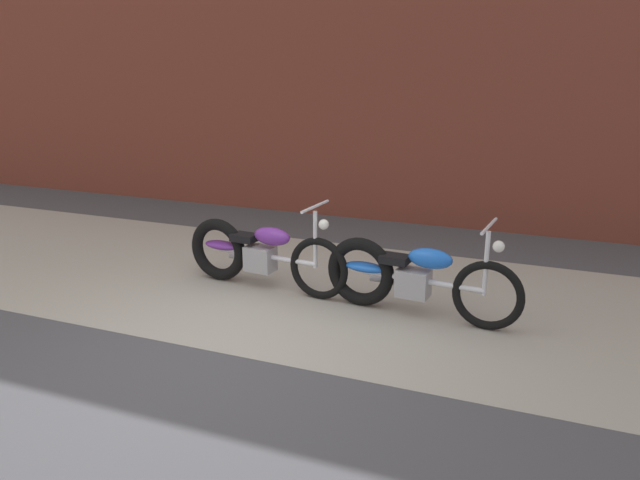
% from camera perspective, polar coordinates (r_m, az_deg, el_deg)
% --- Properties ---
extents(ground_plane, '(80.00, 80.00, 0.00)m').
position_cam_1_polar(ground_plane, '(5.46, -10.16, -10.32)').
color(ground_plane, '#47474C').
extents(sidewalk_slab, '(36.00, 3.50, 0.01)m').
position_cam_1_polar(sidewalk_slab, '(6.87, -2.51, -4.30)').
color(sidewalk_slab, '#9E998E').
rests_on(sidewalk_slab, ground).
extents(brick_building_wall, '(36.00, 0.50, 4.61)m').
position_cam_1_polar(brick_building_wall, '(9.68, 6.00, 15.58)').
color(brick_building_wall, brown).
rests_on(brick_building_wall, ground).
extents(motorcycle_purple, '(2.01, 0.58, 1.03)m').
position_cam_1_polar(motorcycle_purple, '(6.76, -6.23, -1.20)').
color(motorcycle_purple, black).
rests_on(motorcycle_purple, ground).
extents(motorcycle_blue, '(2.01, 0.59, 1.03)m').
position_cam_1_polar(motorcycle_blue, '(6.05, 8.13, -3.41)').
color(motorcycle_blue, black).
rests_on(motorcycle_blue, ground).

